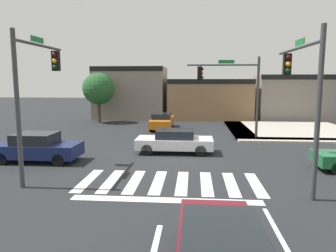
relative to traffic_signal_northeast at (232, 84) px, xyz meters
name	(u,v)px	position (x,y,z in m)	size (l,w,h in m)	color
ground_plane	(176,157)	(-3.60, -5.75, -3.97)	(120.00, 120.00, 0.00)	#232628
crosswalk_near	(170,182)	(-3.60, -10.25, -3.96)	(7.44, 3.15, 0.01)	silver
bike_detector_marking	(217,236)	(-2.00, -14.77, -3.96)	(0.93, 0.93, 0.01)	yellow
curb_corner_northeast	(286,131)	(4.89, 3.66, -3.89)	(10.00, 10.60, 0.15)	#B2AA9E
storefront_row	(203,96)	(-1.60, 13.22, -1.47)	(25.60, 6.48, 5.67)	gray
traffic_signal_northeast	(232,84)	(0.00, 0.00, 0.00)	(5.05, 0.32, 5.83)	#383A3D
traffic_signal_southeast	(302,82)	(1.56, -10.02, 0.16)	(0.32, 5.41, 6.03)	#383A3D
traffic_signal_southwest	(36,80)	(-9.36, -9.81, 0.22)	(0.32, 4.29, 6.10)	#383A3D
car_white	(175,141)	(-3.75, -4.74, -3.26)	(4.41, 1.87, 1.36)	white
car_navy	(37,147)	(-10.73, -7.33, -3.22)	(4.30, 1.95, 1.49)	#141E4C
car_orange	(162,121)	(-5.41, 4.48, -3.24)	(1.74, 4.76, 1.39)	orange
roadside_tree	(98,89)	(-12.10, 8.25, -0.59)	(3.14, 3.14, 4.97)	#4C3823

